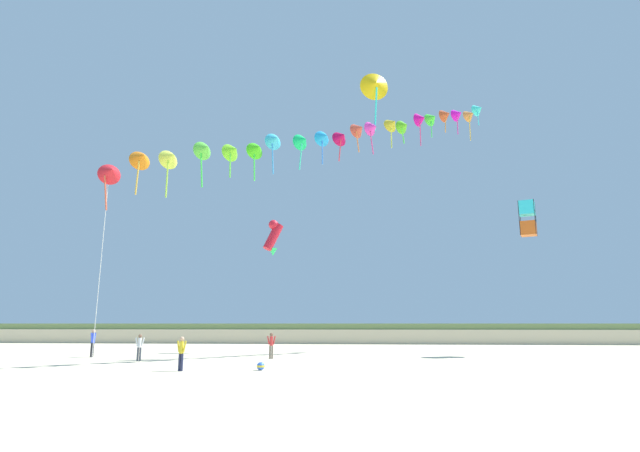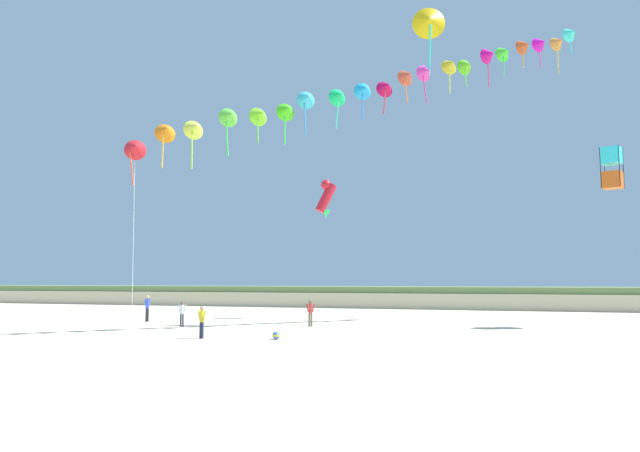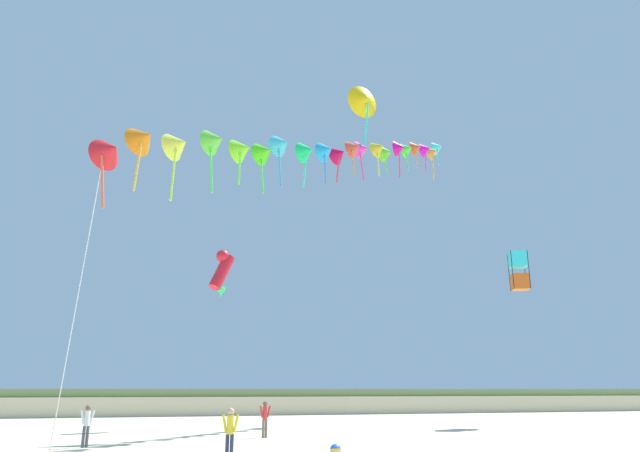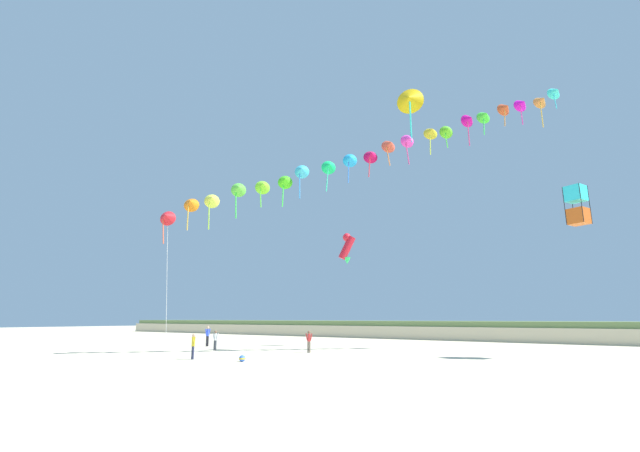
{
  "view_description": "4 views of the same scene",
  "coord_description": "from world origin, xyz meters",
  "px_view_note": "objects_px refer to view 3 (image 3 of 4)",
  "views": [
    {
      "loc": [
        3.28,
        -16.46,
        2.07
      ],
      "look_at": [
        0.69,
        13.26,
        7.92
      ],
      "focal_mm": 28.0,
      "sensor_mm": 36.0,
      "label": 1
    },
    {
      "loc": [
        8.64,
        -18.04,
        2.68
      ],
      "look_at": [
        -0.7,
        10.82,
        5.6
      ],
      "focal_mm": 32.0,
      "sensor_mm": 36.0,
      "label": 2
    },
    {
      "loc": [
        -7.16,
        -12.04,
        2.02
      ],
      "look_at": [
        -1.38,
        8.49,
        8.16
      ],
      "focal_mm": 32.0,
      "sensor_mm": 36.0,
      "label": 3
    },
    {
      "loc": [
        16.78,
        -11.45,
        2.4
      ],
      "look_at": [
        2.68,
        8.36,
        7.66
      ],
      "focal_mm": 24.0,
      "sensor_mm": 36.0,
      "label": 4
    }
  ],
  "objects_px": {
    "person_far_left": "(265,417)",
    "large_kite_mid_trail": "(222,271)",
    "large_kite_high_solo": "(519,271)",
    "person_near_left": "(230,430)",
    "person_near_right": "(87,423)",
    "large_kite_low_lead": "(365,100)",
    "beach_ball": "(336,450)"
  },
  "relations": [
    {
      "from": "person_far_left",
      "to": "large_kite_mid_trail",
      "type": "bearing_deg",
      "value": 100.46
    },
    {
      "from": "person_far_left",
      "to": "large_kite_high_solo",
      "type": "height_order",
      "value": "large_kite_high_solo"
    },
    {
      "from": "person_near_left",
      "to": "large_kite_high_solo",
      "type": "height_order",
      "value": "large_kite_high_solo"
    },
    {
      "from": "person_near_right",
      "to": "large_kite_high_solo",
      "type": "xyz_separation_m",
      "value": [
        24.32,
        7.62,
        8.52
      ]
    },
    {
      "from": "person_near_right",
      "to": "large_kite_mid_trail",
      "type": "bearing_deg",
      "value": 60.94
    },
    {
      "from": "person_near_left",
      "to": "person_far_left",
      "type": "relative_size",
      "value": 0.98
    },
    {
      "from": "large_kite_low_lead",
      "to": "beach_ball",
      "type": "bearing_deg",
      "value": -116.06
    },
    {
      "from": "person_near_right",
      "to": "large_kite_high_solo",
      "type": "relative_size",
      "value": 0.6
    },
    {
      "from": "person_near_left",
      "to": "person_near_right",
      "type": "xyz_separation_m",
      "value": [
        -4.53,
        5.67,
        -0.01
      ]
    },
    {
      "from": "large_kite_high_solo",
      "to": "person_near_left",
      "type": "bearing_deg",
      "value": -146.12
    },
    {
      "from": "large_kite_low_lead",
      "to": "person_near_left",
      "type": "bearing_deg",
      "value": -126.41
    },
    {
      "from": "person_near_right",
      "to": "beach_ball",
      "type": "height_order",
      "value": "person_near_right"
    },
    {
      "from": "large_kite_low_lead",
      "to": "beach_ball",
      "type": "height_order",
      "value": "large_kite_low_lead"
    },
    {
      "from": "person_far_left",
      "to": "large_kite_low_lead",
      "type": "bearing_deg",
      "value": 33.06
    },
    {
      "from": "person_far_left",
      "to": "beach_ball",
      "type": "bearing_deg",
      "value": -83.04
    },
    {
      "from": "person_near_left",
      "to": "large_kite_high_solo",
      "type": "xyz_separation_m",
      "value": [
        19.79,
        13.29,
        8.5
      ]
    },
    {
      "from": "large_kite_mid_trail",
      "to": "beach_ball",
      "type": "relative_size",
      "value": 7.9
    },
    {
      "from": "large_kite_mid_trail",
      "to": "large_kite_high_solo",
      "type": "bearing_deg",
      "value": -7.87
    },
    {
      "from": "person_near_left",
      "to": "person_near_right",
      "type": "relative_size",
      "value": 1.01
    },
    {
      "from": "person_far_left",
      "to": "large_kite_low_lead",
      "type": "relative_size",
      "value": 0.33
    },
    {
      "from": "person_near_right",
      "to": "beach_ball",
      "type": "xyz_separation_m",
      "value": [
        8.0,
        -4.97,
        -0.68
      ]
    },
    {
      "from": "beach_ball",
      "to": "large_kite_mid_trail",
      "type": "bearing_deg",
      "value": 98.74
    },
    {
      "from": "person_near_left",
      "to": "beach_ball",
      "type": "relative_size",
      "value": 4.15
    },
    {
      "from": "large_kite_mid_trail",
      "to": "large_kite_high_solo",
      "type": "distance_m",
      "value": 18.84
    },
    {
      "from": "person_far_left",
      "to": "large_kite_mid_trail",
      "type": "relative_size",
      "value": 0.54
    },
    {
      "from": "large_kite_mid_trail",
      "to": "beach_ball",
      "type": "bearing_deg",
      "value": -81.26
    },
    {
      "from": "person_near_left",
      "to": "person_near_right",
      "type": "height_order",
      "value": "person_near_left"
    },
    {
      "from": "person_near_right",
      "to": "large_kite_mid_trail",
      "type": "height_order",
      "value": "large_kite_mid_trail"
    },
    {
      "from": "person_near_right",
      "to": "large_kite_mid_trail",
      "type": "distance_m",
      "value": 14.14
    },
    {
      "from": "person_far_left",
      "to": "large_kite_low_lead",
      "type": "height_order",
      "value": "large_kite_low_lead"
    },
    {
      "from": "person_far_left",
      "to": "beach_ball",
      "type": "height_order",
      "value": "person_far_left"
    },
    {
      "from": "person_far_left",
      "to": "large_kite_high_solo",
      "type": "distance_m",
      "value": 19.87
    }
  ]
}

